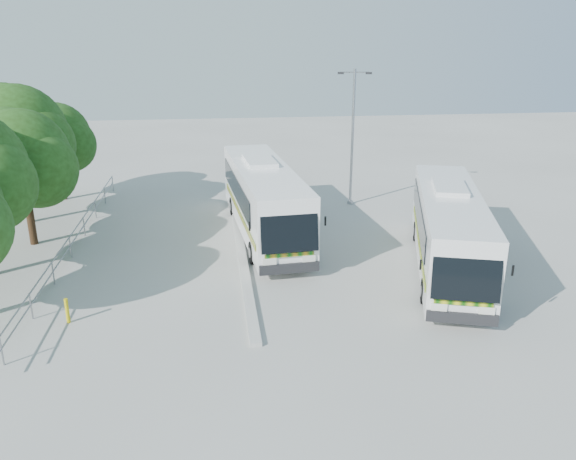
{
  "coord_description": "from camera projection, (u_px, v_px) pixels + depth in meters",
  "views": [
    {
      "loc": [
        -3.41,
        -21.88,
        9.4
      ],
      "look_at": [
        -0.28,
        1.29,
        1.45
      ],
      "focal_mm": 35.0,
      "sensor_mm": 36.0,
      "label": 1
    }
  ],
  "objects": [
    {
      "name": "lamppost",
      "position": [
        353.0,
        132.0,
        32.48
      ],
      "size": [
        1.92,
        0.48,
        7.87
      ],
      "rotation": [
        0.0,
        0.0,
        -0.16
      ],
      "color": "#93969B",
      "rests_on": "ground"
    },
    {
      "name": "tree_far_d",
      "position": [
        19.0,
        133.0,
        29.01
      ],
      "size": [
        5.62,
        5.3,
        7.33
      ],
      "color": "#382314",
      "rests_on": "ground"
    },
    {
      "name": "tree_far_e",
      "position": [
        57.0,
        137.0,
        33.61
      ],
      "size": [
        4.54,
        4.28,
        5.92
      ],
      "color": "#382314",
      "rests_on": "ground"
    },
    {
      "name": "bollard",
      "position": [
        67.0,
        311.0,
        19.5
      ],
      "size": [
        0.16,
        0.16,
        0.92
      ],
      "primitive_type": "cylinder",
      "rotation": [
        0.0,
        0.0,
        0.32
      ],
      "color": "gold",
      "rests_on": "ground"
    },
    {
      "name": "coach_adjacent",
      "position": [
        449.0,
        228.0,
        23.83
      ],
      "size": [
        5.76,
        11.94,
        3.27
      ],
      "rotation": [
        0.0,
        0.0,
        -0.31
      ],
      "color": "silver",
      "rests_on": "ground"
    },
    {
      "name": "railing",
      "position": [
        75.0,
        235.0,
        26.24
      ],
      "size": [
        0.06,
        22.0,
        1.0
      ],
      "color": "gray",
      "rests_on": "ground"
    },
    {
      "name": "ground",
      "position": [
        298.0,
        271.0,
        23.99
      ],
      "size": [
        100.0,
        100.0,
        0.0
      ],
      "primitive_type": "plane",
      "color": "#ADADA7",
      "rests_on": "ground"
    },
    {
      "name": "coach_main",
      "position": [
        263.0,
        197.0,
        28.11
      ],
      "size": [
        3.49,
        12.64,
        3.46
      ],
      "rotation": [
        0.0,
        0.0,
        0.08
      ],
      "color": "white",
      "rests_on": "ground"
    },
    {
      "name": "kerb_divider",
      "position": [
        242.0,
        255.0,
        25.55
      ],
      "size": [
        0.4,
        16.0,
        0.15
      ],
      "primitive_type": "cube",
      "color": "#B2B2AD",
      "rests_on": "ground"
    },
    {
      "name": "tree_far_c",
      "position": [
        23.0,
        157.0,
        25.86
      ],
      "size": [
        4.97,
        4.69,
        6.49
      ],
      "color": "#382314",
      "rests_on": "ground"
    }
  ]
}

